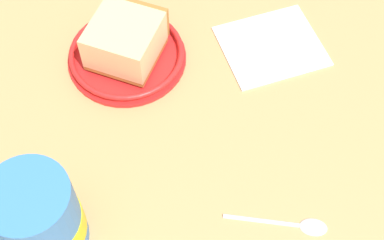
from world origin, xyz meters
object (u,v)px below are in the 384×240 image
Objects in this scene: small_plate at (127,55)px; cake_slice at (126,39)px; teaspoon at (298,224)px; folded_napkin at (271,45)px; tea_mug at (38,219)px.

cake_slice reaches higher than small_plate.
small_plate is 1.35× the size of teaspoon.
small_plate is at bearing -88.52° from folded_napkin.
cake_slice is at bearing -144.43° from teaspoon.
teaspoon reaches higher than folded_napkin.
tea_mug reaches higher than teaspoon.
teaspoon is (24.11, 17.53, -0.47)cm from small_plate.
small_plate is 25.18cm from tea_mug.
small_plate is 1.33× the size of cake_slice.
folded_napkin is (-0.48, 18.70, -0.53)cm from small_plate.
teaspoon is (24.35, 17.41, -3.26)cm from cake_slice.
tea_mug is at bearing -91.92° from teaspoon.
tea_mug reaches higher than cake_slice.
small_plate is 18.71cm from folded_napkin.
teaspoon is (0.88, 26.31, -4.67)cm from tea_mug.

